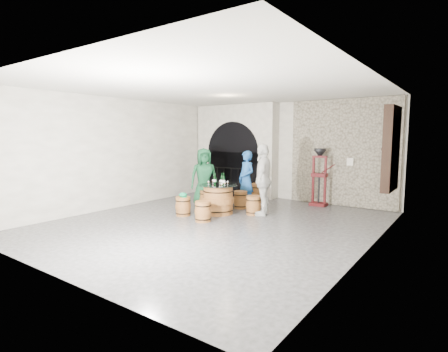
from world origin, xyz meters
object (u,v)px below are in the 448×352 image
Objects in this scene: barrel_stool_left at (206,199)px; person_blue at (246,179)px; wine_bottle_center at (224,180)px; barrel_stool_far at (241,200)px; wine_bottle_left at (215,179)px; side_barrel at (258,193)px; corking_press at (319,173)px; barrel_stool_near_right at (203,211)px; person_white at (263,180)px; person_green at (204,177)px; barrel_stool_near_left at (183,206)px; barrel_table at (218,199)px; wine_bottle_right at (222,180)px; barrel_stool_right at (253,205)px.

person_blue is at bearing 36.64° from barrel_stool_left.
person_blue reaches higher than wine_bottle_center.
wine_bottle_left is (-0.24, -0.93, 0.67)m from barrel_stool_far.
person_blue is 1.09m from side_barrel.
corking_press reaches higher than barrel_stool_left.
barrel_stool_left and barrel_stool_far have the same top height.
barrel_stool_near_right is at bearing -65.37° from person_blue.
barrel_stool_near_right is 0.27× the size of person_white.
person_white reaches higher than barrel_stool_near_right.
wine_bottle_left is (0.85, -0.59, 0.05)m from person_green.
person_green is (-0.37, 1.34, 0.62)m from barrel_stool_near_left.
wine_bottle_center is at bearing -86.08° from barrel_stool_far.
person_green is at bearing 145.17° from wine_bottle_left.
wine_bottle_left is at bearing -80.56° from person_blue.
barrel_stool_far is at bearing -74.13° from person_blue.
person_blue is 5.14× the size of wine_bottle_center.
barrel_stool_far is at bearing -128.96° from person_white.
barrel_table is at bearing -85.97° from person_green.
corking_press is at bearing 55.65° from barrel_table.
barrel_stool_near_right is 1.56× the size of wine_bottle_right.
wine_bottle_left is at bearing 170.76° from barrel_table.
person_white is at bearing -55.54° from side_barrel.
barrel_stool_right is at bearing -116.14° from corking_press.
person_blue is 2.86× the size of side_barrel.
wine_bottle_left is 2.21m from side_barrel.
barrel_stool_right is (0.73, -0.49, 0.00)m from barrel_stool_far.
barrel_stool_far is 0.29× the size of corking_press.
barrel_table is at bearing 103.41° from barrel_stool_near_right.
barrel_stool_left is 1.29m from wine_bottle_center.
wine_bottle_right is (-0.14, 0.98, 0.67)m from barrel_stool_near_right.
barrel_table is 0.59× the size of person_green.
wine_bottle_right is at bearing -26.69° from barrel_stool_left.
barrel_stool_right is at bearing -1.72° from barrel_stool_left.
person_green reaches higher than wine_bottle_center.
person_green reaches higher than corking_press.
person_blue is (0.14, 1.21, 0.44)m from barrel_table.
barrel_stool_near_right is at bearing -82.10° from wine_bottle_right.
barrel_stool_right is at bearing 28.47° from barrel_table.
barrel_stool_left is 1.02m from barrel_stool_far.
barrel_table reaches higher than barrel_stool_left.
person_white is (1.06, 0.58, 0.56)m from barrel_table.
person_blue reaches higher than barrel_stool_near_right.
barrel_stool_near_right is 2.05m from person_green.
barrel_stool_far is 1.88m from barrel_stool_near_right.
barrel_stool_right is at bearing 39.17° from barrel_stool_near_left.
wine_bottle_right is (-0.02, -0.90, 0.67)m from barrel_stool_far.
wine_bottle_left is 0.56× the size of side_barrel.
barrel_stool_far is at bearing 66.64° from barrel_stool_near_left.
barrel_stool_far is 1.56× the size of wine_bottle_center.
person_blue reaches higher than barrel_stool_left.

